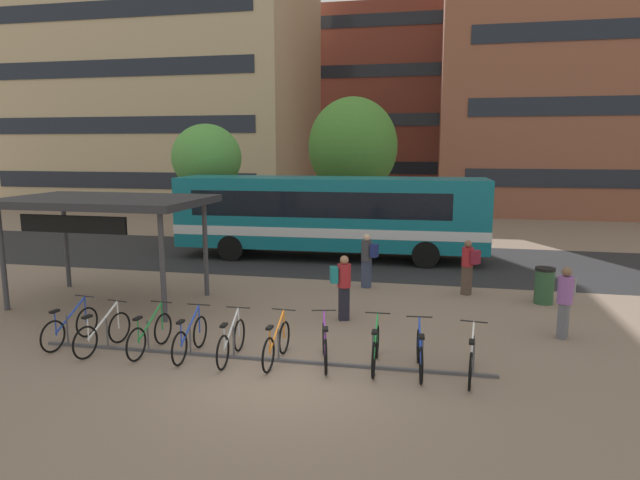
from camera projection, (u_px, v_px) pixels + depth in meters
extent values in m
plane|color=#7A6656|center=(285.00, 376.00, 10.46)|extent=(200.00, 200.00, 0.00)
cube|color=#232326|center=(361.00, 259.00, 21.37)|extent=(80.00, 7.20, 0.01)
cube|color=#0F6070|center=(330.00, 212.00, 21.31)|extent=(12.08, 2.95, 2.70)
cube|color=silver|center=(330.00, 228.00, 21.42)|extent=(12.10, 2.97, 0.36)
cube|color=black|center=(474.00, 185.00, 20.20)|extent=(1.08, 2.33, 0.40)
cube|color=black|center=(488.00, 208.00, 20.25)|extent=(0.15, 2.19, 1.40)
cube|color=black|center=(328.00, 199.00, 22.50)|extent=(9.84, 0.39, 0.97)
cube|color=black|center=(317.00, 205.00, 20.09)|extent=(9.84, 0.39, 0.97)
cylinder|color=black|center=(425.00, 244.00, 22.03)|extent=(1.01, 0.33, 1.00)
cylinder|color=black|center=(426.00, 254.00, 19.79)|extent=(1.01, 0.33, 1.00)
cylinder|color=black|center=(249.00, 238.00, 23.29)|extent=(1.01, 0.33, 1.00)
cylinder|color=black|center=(231.00, 248.00, 21.05)|extent=(1.01, 0.33, 1.00)
cube|color=#47474C|center=(256.00, 359.00, 11.24)|extent=(9.66, 0.25, 0.06)
cylinder|color=#47474C|center=(67.00, 331.00, 11.99)|extent=(0.04, 0.04, 0.70)
cylinder|color=#47474C|center=(107.00, 333.00, 11.81)|extent=(0.04, 0.04, 0.70)
cylinder|color=#47474C|center=(148.00, 336.00, 11.63)|extent=(0.04, 0.04, 0.70)
cylinder|color=#47474C|center=(190.00, 339.00, 11.46)|extent=(0.04, 0.04, 0.70)
cylinder|color=#47474C|center=(234.00, 342.00, 11.28)|extent=(0.04, 0.04, 0.70)
cylinder|color=#47474C|center=(279.00, 345.00, 11.10)|extent=(0.04, 0.04, 0.70)
cylinder|color=#47474C|center=(325.00, 349.00, 10.92)|extent=(0.04, 0.04, 0.70)
cylinder|color=#47474C|center=(373.00, 352.00, 10.74)|extent=(0.04, 0.04, 0.70)
cylinder|color=#47474C|center=(422.00, 355.00, 10.56)|extent=(0.04, 0.04, 0.70)
cylinder|color=#47474C|center=(473.00, 359.00, 10.39)|extent=(0.04, 0.04, 0.70)
torus|color=black|center=(87.00, 322.00, 12.58)|extent=(0.13, 0.70, 0.70)
torus|color=black|center=(53.00, 336.00, 11.62)|extent=(0.13, 0.70, 0.70)
cube|color=#1E3DB2|center=(70.00, 315.00, 12.07)|extent=(0.14, 0.92, 0.58)
cylinder|color=#1E3DB2|center=(55.00, 323.00, 11.67)|extent=(0.03, 0.03, 0.55)
cube|color=black|center=(54.00, 311.00, 11.63)|extent=(0.12, 0.23, 0.05)
cylinder|color=#1E3DB2|center=(85.00, 309.00, 12.51)|extent=(0.04, 0.04, 0.65)
cylinder|color=black|center=(84.00, 296.00, 12.45)|extent=(0.52, 0.09, 0.03)
torus|color=black|center=(119.00, 328.00, 12.19)|extent=(0.15, 0.70, 0.70)
torus|color=black|center=(85.00, 343.00, 11.25)|extent=(0.15, 0.70, 0.70)
cube|color=silver|center=(103.00, 321.00, 11.69)|extent=(0.18, 0.91, 0.58)
cylinder|color=silver|center=(88.00, 329.00, 11.30)|extent=(0.03, 0.03, 0.55)
cube|color=black|center=(87.00, 317.00, 11.26)|extent=(0.13, 0.23, 0.05)
cylinder|color=silver|center=(118.00, 314.00, 12.12)|extent=(0.04, 0.04, 0.65)
cylinder|color=black|center=(117.00, 301.00, 12.07)|extent=(0.52, 0.11, 0.03)
torus|color=black|center=(163.00, 329.00, 12.12)|extent=(0.09, 0.71, 0.70)
torus|color=black|center=(136.00, 344.00, 11.15)|extent=(0.09, 0.71, 0.70)
cube|color=#1E7F38|center=(150.00, 322.00, 11.60)|extent=(0.09, 0.92, 0.58)
cylinder|color=#1E7F38|center=(138.00, 331.00, 11.20)|extent=(0.03, 0.03, 0.55)
cube|color=black|center=(138.00, 318.00, 11.15)|extent=(0.11, 0.23, 0.05)
cylinder|color=#1E7F38|center=(162.00, 315.00, 12.05)|extent=(0.03, 0.03, 0.65)
cylinder|color=black|center=(161.00, 302.00, 11.99)|extent=(0.52, 0.06, 0.03)
torus|color=black|center=(200.00, 332.00, 11.91)|extent=(0.05, 0.70, 0.70)
torus|color=black|center=(179.00, 349.00, 10.92)|extent=(0.05, 0.70, 0.70)
cube|color=#1E3DB2|center=(190.00, 325.00, 11.38)|extent=(0.04, 0.92, 0.58)
cylinder|color=#1E3DB2|center=(181.00, 334.00, 10.97)|extent=(0.03, 0.03, 0.55)
cube|color=black|center=(181.00, 322.00, 10.93)|extent=(0.10, 0.22, 0.05)
cylinder|color=#1E3DB2|center=(199.00, 318.00, 11.84)|extent=(0.03, 0.03, 0.65)
cylinder|color=black|center=(199.00, 305.00, 11.78)|extent=(0.52, 0.03, 0.03)
torus|color=black|center=(239.00, 335.00, 11.70)|extent=(0.07, 0.71, 0.70)
torus|color=black|center=(223.00, 353.00, 10.71)|extent=(0.07, 0.71, 0.70)
cube|color=#B7BABF|center=(231.00, 329.00, 11.17)|extent=(0.06, 0.92, 0.58)
cylinder|color=#B7BABF|center=(224.00, 338.00, 10.76)|extent=(0.03, 0.03, 0.55)
cube|color=black|center=(224.00, 325.00, 10.72)|extent=(0.11, 0.22, 0.05)
cylinder|color=#B7BABF|center=(239.00, 322.00, 11.63)|extent=(0.03, 0.03, 0.65)
cylinder|color=black|center=(238.00, 307.00, 11.57)|extent=(0.52, 0.04, 0.03)
torus|color=black|center=(284.00, 338.00, 11.55)|extent=(0.07, 0.71, 0.70)
torus|color=black|center=(268.00, 355.00, 10.57)|extent=(0.07, 0.71, 0.70)
cube|color=orange|center=(277.00, 331.00, 11.03)|extent=(0.07, 0.92, 0.58)
cylinder|color=orange|center=(270.00, 341.00, 10.63)|extent=(0.03, 0.03, 0.55)
cube|color=black|center=(270.00, 328.00, 10.58)|extent=(0.11, 0.22, 0.05)
cylinder|color=orange|center=(284.00, 324.00, 11.48)|extent=(0.03, 0.03, 0.65)
cylinder|color=black|center=(284.00, 310.00, 11.42)|extent=(0.52, 0.05, 0.03)
torus|color=black|center=(324.00, 339.00, 11.49)|extent=(0.21, 0.69, 0.70)
torus|color=black|center=(326.00, 357.00, 10.49)|extent=(0.21, 0.69, 0.70)
cube|color=#702893|center=(325.00, 332.00, 10.96)|extent=(0.25, 0.90, 0.58)
cylinder|color=#702893|center=(326.00, 342.00, 10.54)|extent=(0.04, 0.04, 0.55)
cube|color=black|center=(326.00, 329.00, 10.50)|extent=(0.15, 0.24, 0.05)
cylinder|color=#702893|center=(324.00, 325.00, 11.42)|extent=(0.04, 0.04, 0.65)
cylinder|color=black|center=(324.00, 310.00, 11.37)|extent=(0.51, 0.15, 0.03)
torus|color=black|center=(377.00, 342.00, 11.31)|extent=(0.07, 0.71, 0.70)
torus|color=black|center=(374.00, 360.00, 10.32)|extent=(0.07, 0.71, 0.70)
cube|color=#1E7F38|center=(376.00, 335.00, 10.78)|extent=(0.06, 0.92, 0.58)
cylinder|color=#1E7F38|center=(374.00, 345.00, 10.37)|extent=(0.03, 0.03, 0.55)
cube|color=black|center=(374.00, 332.00, 10.33)|extent=(0.11, 0.22, 0.05)
cylinder|color=#1E7F38|center=(377.00, 328.00, 11.24)|extent=(0.03, 0.03, 0.65)
cylinder|color=black|center=(378.00, 313.00, 11.19)|extent=(0.52, 0.05, 0.03)
torus|color=black|center=(418.00, 346.00, 11.06)|extent=(0.10, 0.71, 0.70)
torus|color=black|center=(421.00, 366.00, 10.07)|extent=(0.10, 0.71, 0.70)
cube|color=#1E3DB2|center=(420.00, 340.00, 10.53)|extent=(0.10, 0.92, 0.58)
cylinder|color=#1E3DB2|center=(421.00, 350.00, 10.12)|extent=(0.03, 0.03, 0.55)
cube|color=black|center=(422.00, 337.00, 10.07)|extent=(0.12, 0.23, 0.05)
cylinder|color=#1E3DB2|center=(419.00, 332.00, 10.99)|extent=(0.03, 0.03, 0.65)
cylinder|color=black|center=(419.00, 317.00, 10.94)|extent=(0.52, 0.07, 0.03)
torus|color=black|center=(472.00, 352.00, 10.76)|extent=(0.12, 0.70, 0.70)
torus|color=black|center=(470.00, 372.00, 9.80)|extent=(0.12, 0.70, 0.70)
cube|color=silver|center=(472.00, 345.00, 10.25)|extent=(0.13, 0.92, 0.58)
cylinder|color=silver|center=(471.00, 356.00, 9.85)|extent=(0.03, 0.03, 0.55)
cube|color=black|center=(472.00, 342.00, 9.81)|extent=(0.12, 0.23, 0.05)
cylinder|color=silver|center=(473.00, 337.00, 10.69)|extent=(0.04, 0.04, 0.65)
cylinder|color=black|center=(474.00, 322.00, 10.63)|extent=(0.52, 0.08, 0.03)
cylinder|color=#38383D|center=(3.00, 260.00, 14.49)|extent=(0.14, 0.14, 2.79)
cylinder|color=#38383D|center=(163.00, 268.00, 13.49)|extent=(0.14, 0.14, 2.79)
cylinder|color=#38383D|center=(66.00, 243.00, 16.94)|extent=(0.14, 0.14, 2.79)
cylinder|color=#38383D|center=(205.00, 249.00, 15.95)|extent=(0.14, 0.14, 2.79)
cube|color=#28282D|center=(105.00, 201.00, 14.97)|extent=(5.52, 3.41, 0.20)
cube|color=black|center=(73.00, 224.00, 13.67)|extent=(3.00, 0.11, 0.44)
cube|color=#47382D|center=(467.00, 280.00, 16.18)|extent=(0.33, 0.31, 0.87)
cylinder|color=maroon|center=(468.00, 257.00, 16.06)|extent=(0.47, 0.47, 0.57)
sphere|color=brown|center=(468.00, 244.00, 15.99)|extent=(0.22, 0.22, 0.22)
cube|color=maroon|center=(476.00, 257.00, 15.87)|extent=(0.30, 0.33, 0.40)
cube|color=black|center=(344.00, 303.00, 13.79)|extent=(0.31, 0.27, 0.87)
cylinder|color=maroon|center=(344.00, 276.00, 13.66)|extent=(0.43, 0.43, 0.59)
sphere|color=#936B4C|center=(344.00, 260.00, 13.59)|extent=(0.22, 0.22, 0.22)
cube|color=#197075|center=(334.00, 275.00, 13.63)|extent=(0.26, 0.32, 0.40)
cube|color=#2D3851|center=(366.00, 274.00, 17.00)|extent=(0.31, 0.27, 0.87)
cylinder|color=#333338|center=(367.00, 251.00, 16.88)|extent=(0.43, 0.43, 0.62)
sphere|color=tan|center=(367.00, 238.00, 16.80)|extent=(0.22, 0.22, 0.22)
cube|color=navy|center=(374.00, 251.00, 16.74)|extent=(0.26, 0.32, 0.40)
cube|color=#565660|center=(563.00, 321.00, 12.47)|extent=(0.30, 0.32, 0.84)
cylinder|color=#7F4C93|center=(565.00, 290.00, 12.34)|extent=(0.46, 0.46, 0.63)
sphere|color=brown|center=(567.00, 272.00, 12.27)|extent=(0.22, 0.22, 0.22)
cube|color=slate|center=(569.00, 286.00, 12.54)|extent=(0.33, 0.29, 0.40)
cylinder|color=#284C2D|center=(544.00, 287.00, 15.27)|extent=(0.52, 0.52, 0.95)
cylinder|color=black|center=(545.00, 269.00, 15.18)|extent=(0.55, 0.55, 0.08)
cylinder|color=brown|center=(352.00, 210.00, 27.89)|extent=(0.32, 0.32, 2.31)
ellipsoid|color=#427A2D|center=(353.00, 147.00, 27.34)|extent=(4.48, 4.48, 4.92)
cylinder|color=brown|center=(209.00, 213.00, 25.64)|extent=(0.32, 0.32, 2.57)
ellipsoid|color=#4C8E3D|center=(207.00, 158.00, 25.20)|extent=(3.21, 3.21, 3.10)
cube|color=tan|center=(165.00, 61.00, 41.78)|extent=(21.65, 13.90, 21.84)
cube|color=black|center=(122.00, 180.00, 36.51)|extent=(19.05, 0.06, 1.10)
cube|color=black|center=(118.00, 125.00, 35.90)|extent=(19.05, 0.06, 1.10)
cube|color=black|center=(115.00, 68.00, 35.29)|extent=(19.05, 0.06, 1.10)
cube|color=black|center=(111.00, 9.00, 34.68)|extent=(19.05, 0.06, 1.10)
cube|color=brown|center=(384.00, 105.00, 53.42)|extent=(17.89, 10.89, 17.00)
cube|color=black|center=(378.00, 168.00, 49.14)|extent=(15.74, 0.06, 1.10)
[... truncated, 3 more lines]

